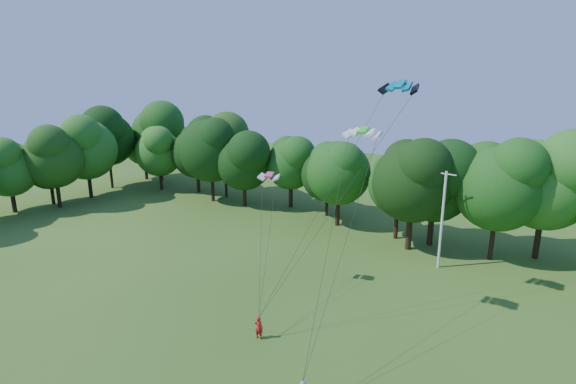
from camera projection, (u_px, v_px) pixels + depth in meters
The scene contains 8 objects.
utility_pole at pixel (442, 219), 38.34m from camera, with size 1.72×0.27×8.63m.
kite_flyer_left at pixel (259, 328), 28.65m from camera, with size 0.57×0.37×1.55m, color #B21717.
kite_teal at pixel (400, 84), 29.89m from camera, with size 2.56×1.13×0.63m.
kite_green at pixel (363, 130), 28.01m from camera, with size 2.45×1.24×0.41m.
kite_pink at pixel (269, 175), 33.77m from camera, with size 1.82×1.28×0.32m.
tree_back_west at pixel (224, 140), 60.05m from camera, with size 8.66×8.66×12.60m.
tree_back_center at pixel (413, 173), 41.69m from camera, with size 8.29×8.29×12.06m.
tree_flank_west at pixel (53, 151), 55.43m from camera, with size 7.97×7.97×11.60m.
Camera 1 is at (14.81, -7.62, 16.45)m, focal length 28.00 mm.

